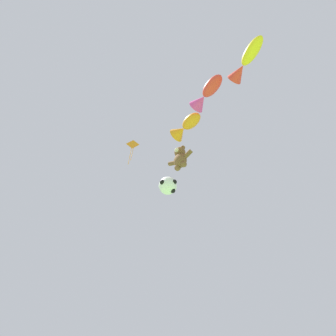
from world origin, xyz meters
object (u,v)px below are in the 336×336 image
object	(u,v)px
teddy_bear_kite	(180,158)
fish_kite_tangerine	(185,127)
soccer_ball_kite	(168,186)
diamond_kite	(132,147)
fish_kite_goldfin	(245,62)
fish_kite_crimson	(206,94)

from	to	relation	value
teddy_bear_kite	fish_kite_tangerine	bearing A→B (deg)	-40.38
soccer_ball_kite	diamond_kite	world-z (taller)	diamond_kite
soccer_ball_kite	fish_kite_goldfin	bearing A→B (deg)	-18.21
soccer_ball_kite	diamond_kite	size ratio (longest dim) A/B	0.42
fish_kite_tangerine	fish_kite_goldfin	distance (m)	4.50
teddy_bear_kite	fish_kite_tangerine	size ratio (longest dim) A/B	0.87
teddy_bear_kite	diamond_kite	world-z (taller)	diamond_kite
fish_kite_tangerine	diamond_kite	size ratio (longest dim) A/B	0.78
soccer_ball_kite	diamond_kite	bearing A→B (deg)	-167.27
fish_kite_crimson	diamond_kite	size ratio (longest dim) A/B	0.87
diamond_kite	fish_kite_tangerine	bearing A→B (deg)	-3.34
soccer_ball_kite	fish_kite_crimson	distance (m)	5.26
fish_kite_crimson	diamond_kite	world-z (taller)	diamond_kite
fish_kite_goldfin	diamond_kite	bearing A→B (deg)	170.90
fish_kite_crimson	diamond_kite	xyz separation A→B (m)	(-6.76, 1.00, 1.93)
fish_kite_goldfin	teddy_bear_kite	bearing A→B (deg)	158.07
soccer_ball_kite	diamond_kite	xyz separation A→B (m)	(-2.79, -0.63, 4.96)
fish_kite_tangerine	fish_kite_crimson	world-z (taller)	fish_kite_crimson
fish_kite_tangerine	fish_kite_goldfin	xyz separation A→B (m)	(4.34, -1.19, -0.18)
soccer_ball_kite	fish_kite_tangerine	distance (m)	3.47
teddy_bear_kite	soccer_ball_kite	distance (m)	1.99
soccer_ball_kite	fish_kite_goldfin	world-z (taller)	fish_kite_goldfin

